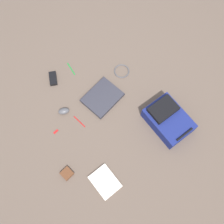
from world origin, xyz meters
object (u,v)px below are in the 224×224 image
book_red (105,182)px  pen_blue (71,69)px  earbud_pouch (67,173)px  computer_mouse (64,111)px  backpack (168,119)px  usb_stick (56,132)px  pen_black (79,121)px  laptop (102,97)px  cable_coil (122,71)px  power_brick (53,79)px

book_red → pen_blue: book_red is taller
earbud_pouch → computer_mouse: bearing=-116.8°
backpack → usb_stick: 0.97m
usb_stick → pen_black: bearing=171.7°
laptop → pen_black: (0.29, 0.08, -0.01)m
laptop → cable_coil: bearing=-155.9°
laptop → book_red: laptop is taller
power_brick → book_red: bearing=84.7°
power_brick → usb_stick: power_brick is taller
book_red → backpack: bearing=-169.2°
backpack → power_brick: bearing=-55.4°
cable_coil → pen_blue: (0.39, -0.28, -0.00)m
computer_mouse → earbud_pouch: computer_mouse is taller
pen_black → backpack: bearing=146.7°
power_brick → pen_blue: 0.19m
backpack → book_red: backpack is taller
laptop → power_brick: (0.28, -0.41, 0.00)m
pen_black → pen_blue: same height
backpack → power_brick: 1.11m
laptop → earbud_pouch: laptop is taller
book_red → computer_mouse: bearing=-91.6°
computer_mouse → pen_black: bearing=-137.0°
cable_coil → earbud_pouch: 1.06m
earbud_pouch → pen_black: bearing=-133.4°
cable_coil → earbud_pouch: size_ratio=1.71×
book_red → laptop: bearing=-120.6°
book_red → pen_blue: 1.09m
cable_coil → pen_blue: 0.48m
book_red → power_brick: 1.05m
backpack → earbud_pouch: bearing=-5.2°
pen_blue → earbud_pouch: bearing=58.2°
pen_black → usb_stick: size_ratio=3.01×
backpack → earbud_pouch: backpack is taller
backpack → laptop: (0.35, -0.50, -0.06)m
backpack → cable_coil: (0.05, -0.63, -0.07)m
book_red → cable_coil: size_ratio=1.72×
laptop → backpack: bearing=124.7°
laptop → earbud_pouch: size_ratio=4.47×
computer_mouse → cable_coil: (-0.66, -0.06, -0.02)m
cable_coil → usb_stick: cable_coil is taller
pen_blue → pen_black: bearing=67.9°
laptop → pen_blue: bearing=-78.1°
book_red → pen_black: (-0.09, -0.56, -0.01)m
power_brick → usb_stick: size_ratio=2.86×
pen_black → usb_stick: (0.22, -0.03, -0.00)m
computer_mouse → cable_coil: bearing=-65.7°
laptop → pen_black: 0.30m
book_red → pen_black: bearing=-99.1°
cable_coil → pen_black: (0.59, 0.22, -0.00)m
laptop → book_red: bearing=59.4°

